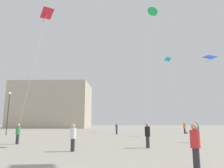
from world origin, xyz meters
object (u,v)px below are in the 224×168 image
Objects in this scene: person_in_teal at (197,131)px; person_in_green at (18,133)px; person_in_red at (195,144)px; kite_cobalt_delta at (210,58)px; person_in_white at (73,136)px; lamppost_east at (8,107)px; kite_crimson_delta at (47,14)px; kite_cyan_delta at (168,61)px; building_centre_hall at (53,106)px; handbag_beside_flyer at (187,133)px; person_in_blue at (117,128)px; person_in_orange at (185,127)px; person_in_black at (148,134)px; kite_emerald_diamond at (153,12)px.

person_in_green is (-15.57, -0.71, -0.10)m from person_in_teal.
person_in_red is at bearing 35.71° from person_in_green.
kite_cobalt_delta is at bearing 103.74° from person_in_green.
lamppost_east is at bearing 129.49° from person_in_white.
kite_cyan_delta is at bearing 49.15° from kite_crimson_delta.
person_in_white is at bearing -54.93° from kite_crimson_delta.
kite_crimson_delta is 57.55m from building_centre_hall.
person_in_white is at bearing -138.62° from kite_cobalt_delta.
kite_crimson_delta reaches higher than person_in_green.
handbag_beside_flyer is at bearing 6.89° from lamppost_east.
person_in_red is (1.55, -24.48, 0.01)m from person_in_blue.
kite_cobalt_delta is (13.60, -3.80, 10.25)m from person_in_blue.
kite_cyan_delta reaches higher than person_in_orange.
kite_crimson_delta reaches higher than person_in_black.
person_in_green is at bearing 143.53° from person_in_white.
person_in_teal is at bearing -108.51° from handbag_beside_flyer.
kite_cyan_delta is 28.60m from kite_crimson_delta.
person_in_blue is 0.06× the size of building_centre_hall.
person_in_black is at bearing -132.06° from kite_cobalt_delta.
person_in_black is 30.12m from kite_cyan_delta.
kite_emerald_diamond is (-8.96, -17.41, 10.38)m from person_in_orange.
person_in_orange is 25.97m from person_in_green.
handbag_beside_flyer is at bearing 58.52° from person_in_white.
building_centre_hall reaches higher than kite_cyan_delta.
kite_cobalt_delta reaches higher than person_in_teal.
person_in_teal is at bearing 0.68° from kite_crimson_delta.
person_in_blue is 5.31× the size of handbag_beside_flyer.
person_in_blue is at bearing 89.01° from person_in_teal.
lamppost_east is at bearing -114.77° from person_in_black.
lamppost_east reaches higher than person_in_green.
person_in_red is (0.44, -6.84, -0.01)m from person_in_black.
person_in_black is at bearing -123.72° from kite_emerald_diamond.
building_centre_hall reaches higher than person_in_white.
person_in_blue is 0.15× the size of kite_crimson_delta.
person_in_blue is at bearing 136.21° from person_in_green.
person_in_teal is (5.29, 3.77, 0.06)m from person_in_black.
handbag_beside_flyer is (15.51, 20.84, -0.80)m from person_in_white.
handbag_beside_flyer is (0.51, -5.94, -14.05)m from kite_cyan_delta.
kite_crimson_delta is (-7.59, -14.03, 11.08)m from person_in_blue.
building_centre_hall is (-20.10, 41.97, 6.73)m from person_in_blue.
kite_crimson_delta is (-9.14, 10.44, 11.07)m from person_in_red.
kite_crimson_delta is at bearing 126.73° from person_in_blue.
lamppost_east is (-27.11, -3.22, 3.03)m from person_in_orange.
kite_emerald_diamond is at bearing -118.00° from handbag_beside_flyer.
kite_emerald_diamond is at bearing 163.21° from person_in_blue.
person_in_black is 5.29m from person_in_white.
person_in_red is 0.28× the size of lamppost_east.
person_in_orange is 0.07× the size of building_centre_hall.
building_centre_hall is at bearing 126.36° from kite_cobalt_delta.
person_in_teal is at bearing 81.02° from person_in_green.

